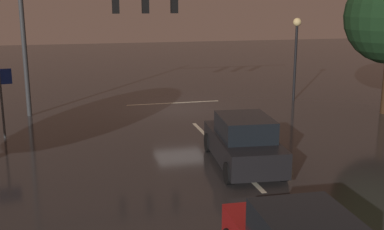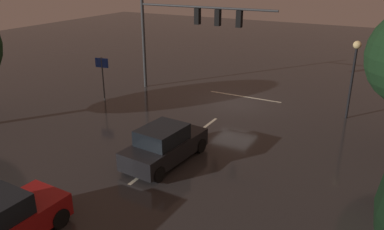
{
  "view_description": "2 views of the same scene",
  "coord_description": "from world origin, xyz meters",
  "px_view_note": "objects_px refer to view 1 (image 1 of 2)",
  "views": [
    {
      "loc": [
        5.06,
        22.96,
        5.31
      ],
      "look_at": [
        1.1,
        6.98,
        1.39
      ],
      "focal_mm": 44.89,
      "sensor_mm": 36.0,
      "label": 1
    },
    {
      "loc": [
        -8.57,
        21.61,
        8.13
      ],
      "look_at": [
        -0.42,
        6.59,
        1.54
      ],
      "focal_mm": 35.98,
      "sensor_mm": 36.0,
      "label": 2
    }
  ],
  "objects_px": {
    "traffic_signal_assembly": "(101,15)",
    "route_sign": "(0,88)",
    "street_lamp_left_kerb": "(296,42)",
    "car_approaching": "(243,142)"
  },
  "relations": [
    {
      "from": "traffic_signal_assembly",
      "to": "route_sign",
      "type": "bearing_deg",
      "value": 41.84
    },
    {
      "from": "street_lamp_left_kerb",
      "to": "route_sign",
      "type": "xyz_separation_m",
      "value": [
        14.43,
        4.06,
        -1.14
      ]
    },
    {
      "from": "car_approaching",
      "to": "route_sign",
      "type": "distance_m",
      "value": 9.8
    },
    {
      "from": "traffic_signal_assembly",
      "to": "car_approaching",
      "type": "relative_size",
      "value": 2.12
    },
    {
      "from": "street_lamp_left_kerb",
      "to": "traffic_signal_assembly",
      "type": "bearing_deg",
      "value": 1.78
    },
    {
      "from": "car_approaching",
      "to": "street_lamp_left_kerb",
      "type": "distance_m",
      "value": 11.65
    },
    {
      "from": "traffic_signal_assembly",
      "to": "street_lamp_left_kerb",
      "type": "xyz_separation_m",
      "value": [
        -10.25,
        -0.32,
        -1.5
      ]
    },
    {
      "from": "traffic_signal_assembly",
      "to": "car_approaching",
      "type": "height_order",
      "value": "traffic_signal_assembly"
    },
    {
      "from": "traffic_signal_assembly",
      "to": "route_sign",
      "type": "relative_size",
      "value": 3.4
    },
    {
      "from": "car_approaching",
      "to": "street_lamp_left_kerb",
      "type": "relative_size",
      "value": 1.01
    }
  ]
}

